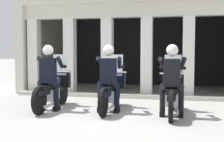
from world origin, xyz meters
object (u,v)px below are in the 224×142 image
at_px(motorcycle_center, 111,90).
at_px(police_officer_right, 172,74).
at_px(motorcycle_left, 54,88).
at_px(motorcycle_right, 172,92).
at_px(police_officer_left, 49,72).
at_px(police_officer_center, 109,72).

height_order(motorcycle_center, police_officer_right, police_officer_right).
relative_size(motorcycle_left, motorcycle_right, 1.00).
distance_m(police_officer_left, motorcycle_center, 1.57).
relative_size(police_officer_left, motorcycle_center, 0.78).
relative_size(police_officer_center, police_officer_right, 1.00).
bearing_deg(motorcycle_center, motorcycle_left, 171.33).
height_order(motorcycle_center, police_officer_center, police_officer_center).
relative_size(motorcycle_center, police_officer_center, 1.29).
relative_size(motorcycle_left, police_officer_left, 1.29).
relative_size(motorcycle_left, motorcycle_center, 1.00).
bearing_deg(police_officer_right, motorcycle_center, 155.46).
bearing_deg(motorcycle_right, police_officer_center, 177.07).
height_order(motorcycle_center, motorcycle_right, same).
bearing_deg(police_officer_left, motorcycle_center, 3.96).
bearing_deg(police_officer_right, police_officer_center, 166.00).
bearing_deg(motorcycle_right, police_officer_right, -96.57).
bearing_deg(motorcycle_left, police_officer_left, -100.98).
xyz_separation_m(motorcycle_center, police_officer_right, (1.46, -0.48, 0.44)).
xyz_separation_m(police_officer_center, motorcycle_right, (1.46, 0.09, -0.44)).
distance_m(motorcycle_left, police_officer_left, 0.52).
bearing_deg(motorcycle_right, police_officer_left, 177.33).
bearing_deg(police_officer_right, police_officer_left, 171.77).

